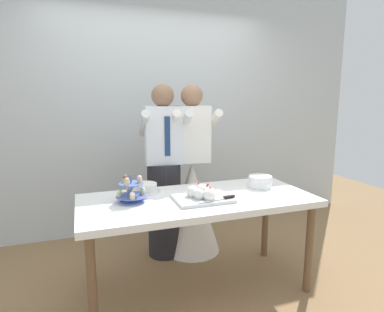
{
  "coord_description": "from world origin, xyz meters",
  "views": [
    {
      "loc": [
        -0.84,
        -2.27,
        1.54
      ],
      "look_at": [
        0.01,
        0.15,
        1.07
      ],
      "focal_mm": 30.42,
      "sensor_mm": 36.0,
      "label": 1
    }
  ],
  "objects_px": {
    "dessert_table": "(198,206)",
    "plate_stack": "(260,182)",
    "round_cake": "(146,188)",
    "main_cake_tray": "(203,195)",
    "person_bride": "(192,195)",
    "person_groom": "(164,181)",
    "cupcake_stand": "(131,192)"
  },
  "relations": [
    {
      "from": "dessert_table",
      "to": "plate_stack",
      "type": "bearing_deg",
      "value": 8.89
    },
    {
      "from": "round_cake",
      "to": "main_cake_tray",
      "type": "bearing_deg",
      "value": -44.59
    },
    {
      "from": "cupcake_stand",
      "to": "plate_stack",
      "type": "bearing_deg",
      "value": 1.83
    },
    {
      "from": "person_groom",
      "to": "dessert_table",
      "type": "bearing_deg",
      "value": -81.94
    },
    {
      "from": "cupcake_stand",
      "to": "dessert_table",
      "type": "bearing_deg",
      "value": -6.76
    },
    {
      "from": "round_cake",
      "to": "person_bride",
      "type": "distance_m",
      "value": 0.7
    },
    {
      "from": "cupcake_stand",
      "to": "round_cake",
      "type": "height_order",
      "value": "cupcake_stand"
    },
    {
      "from": "main_cake_tray",
      "to": "person_bride",
      "type": "relative_size",
      "value": 0.26
    },
    {
      "from": "dessert_table",
      "to": "cupcake_stand",
      "type": "bearing_deg",
      "value": 173.24
    },
    {
      "from": "plate_stack",
      "to": "round_cake",
      "type": "bearing_deg",
      "value": 169.09
    },
    {
      "from": "dessert_table",
      "to": "plate_stack",
      "type": "height_order",
      "value": "plate_stack"
    },
    {
      "from": "cupcake_stand",
      "to": "plate_stack",
      "type": "xyz_separation_m",
      "value": [
        1.11,
        0.04,
        -0.03
      ]
    },
    {
      "from": "round_cake",
      "to": "person_groom",
      "type": "height_order",
      "value": "person_groom"
    },
    {
      "from": "round_cake",
      "to": "person_bride",
      "type": "height_order",
      "value": "person_bride"
    },
    {
      "from": "person_bride",
      "to": "round_cake",
      "type": "bearing_deg",
      "value": -144.06
    },
    {
      "from": "person_groom",
      "to": "person_bride",
      "type": "height_order",
      "value": "same"
    },
    {
      "from": "plate_stack",
      "to": "person_bride",
      "type": "distance_m",
      "value": 0.75
    },
    {
      "from": "main_cake_tray",
      "to": "cupcake_stand",
      "type": "bearing_deg",
      "value": 165.07
    },
    {
      "from": "plate_stack",
      "to": "person_bride",
      "type": "xyz_separation_m",
      "value": [
        -0.42,
        0.57,
        -0.24
      ]
    },
    {
      "from": "plate_stack",
      "to": "round_cake",
      "type": "distance_m",
      "value": 0.98
    },
    {
      "from": "dessert_table",
      "to": "main_cake_tray",
      "type": "height_order",
      "value": "main_cake_tray"
    },
    {
      "from": "cupcake_stand",
      "to": "plate_stack",
      "type": "distance_m",
      "value": 1.11
    },
    {
      "from": "round_cake",
      "to": "person_bride",
      "type": "bearing_deg",
      "value": 35.94
    },
    {
      "from": "main_cake_tray",
      "to": "plate_stack",
      "type": "relative_size",
      "value": 2.09
    },
    {
      "from": "main_cake_tray",
      "to": "person_bride",
      "type": "xyz_separation_m",
      "value": [
        0.17,
        0.75,
        -0.23
      ]
    },
    {
      "from": "person_bride",
      "to": "main_cake_tray",
      "type": "bearing_deg",
      "value": -103.17
    },
    {
      "from": "plate_stack",
      "to": "main_cake_tray",
      "type": "bearing_deg",
      "value": -163.93
    },
    {
      "from": "round_cake",
      "to": "dessert_table",
      "type": "bearing_deg",
      "value": -38.51
    },
    {
      "from": "main_cake_tray",
      "to": "round_cake",
      "type": "relative_size",
      "value": 1.81
    },
    {
      "from": "person_groom",
      "to": "main_cake_tray",
      "type": "bearing_deg",
      "value": -81.98
    },
    {
      "from": "plate_stack",
      "to": "cupcake_stand",
      "type": "bearing_deg",
      "value": -178.17
    },
    {
      "from": "cupcake_stand",
      "to": "person_bride",
      "type": "distance_m",
      "value": 0.96
    }
  ]
}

